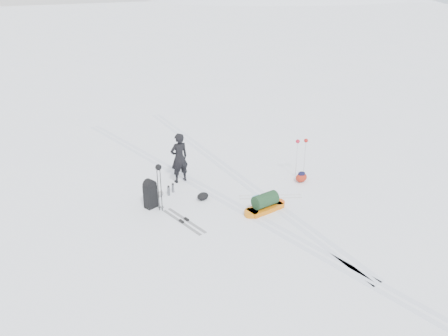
{
  "coord_description": "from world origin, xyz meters",
  "views": [
    {
      "loc": [
        -6.67,
        -9.07,
        6.03
      ],
      "look_at": [
        0.08,
        0.26,
        0.95
      ],
      "focal_mm": 35.0,
      "sensor_mm": 36.0,
      "label": 1
    }
  ],
  "objects_px": {
    "pulk_sled": "(265,204)",
    "expedition_rucksack": "(151,194)",
    "skier": "(179,158)",
    "ski_poles_black": "(159,173)"
  },
  "relations": [
    {
      "from": "skier",
      "to": "ski_poles_black",
      "type": "height_order",
      "value": "skier"
    },
    {
      "from": "pulk_sled",
      "to": "ski_poles_black",
      "type": "bearing_deg",
      "value": 144.13
    },
    {
      "from": "pulk_sled",
      "to": "expedition_rucksack",
      "type": "distance_m",
      "value": 3.22
    },
    {
      "from": "skier",
      "to": "expedition_rucksack",
      "type": "distance_m",
      "value": 1.81
    },
    {
      "from": "expedition_rucksack",
      "to": "ski_poles_black",
      "type": "relative_size",
      "value": 0.61
    },
    {
      "from": "pulk_sled",
      "to": "ski_poles_black",
      "type": "distance_m",
      "value": 3.06
    },
    {
      "from": "skier",
      "to": "pulk_sled",
      "type": "bearing_deg",
      "value": 109.72
    },
    {
      "from": "ski_poles_black",
      "to": "pulk_sled",
      "type": "bearing_deg",
      "value": -40.4
    },
    {
      "from": "pulk_sled",
      "to": "expedition_rucksack",
      "type": "relative_size",
      "value": 1.59
    },
    {
      "from": "expedition_rucksack",
      "to": "ski_poles_black",
      "type": "bearing_deg",
      "value": -88.99
    }
  ]
}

